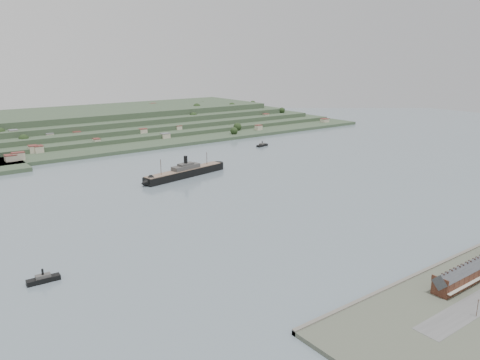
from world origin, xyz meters
TOP-DOWN VIEW (x-y plane):
  - ground at (0.00, 0.00)m, footprint 1400.00×1400.00m
  - terrace_row at (-10.00, -168.02)m, footprint 55.60×9.80m
  - far_peninsula at (27.91, 393.10)m, footprint 760.00×309.00m
  - steamship at (-19.49, 98.00)m, footprint 97.13×28.59m
  - tugboat at (-178.33, -40.92)m, footprint 16.07×5.07m
  - ferry_east at (136.13, 172.54)m, footprint 18.53×9.07m

SIDE VIEW (x-z plane):
  - ground at x=0.00m, z-range 0.00..0.00m
  - ferry_east at x=136.13m, z-range -1.74..4.96m
  - tugboat at x=-178.33m, z-range -1.83..5.31m
  - steamship at x=-19.49m, z-range -7.40..16.06m
  - terrace_row at x=-10.00m, z-range 1.30..12.38m
  - far_peninsula at x=27.91m, z-range -3.12..26.88m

